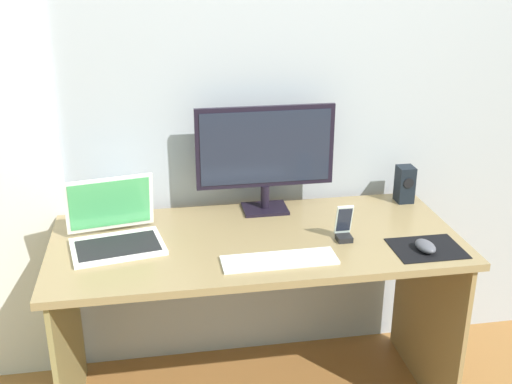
% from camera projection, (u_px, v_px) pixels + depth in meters
% --- Properties ---
extents(wall_back, '(6.00, 0.04, 2.50)m').
position_uv_depth(wall_back, '(240.00, 83.00, 2.52)').
color(wall_back, '#A5ACB6').
rests_on(wall_back, ground_plane).
extents(desk, '(1.51, 0.68, 0.75)m').
position_uv_depth(desk, '(256.00, 274.00, 2.39)').
color(desk, '#91784F').
rests_on(desk, ground_plane).
extents(monitor, '(0.56, 0.14, 0.44)m').
position_uv_depth(monitor, '(265.00, 153.00, 2.49)').
color(monitor, black).
rests_on(monitor, desk).
extents(speaker_right, '(0.07, 0.08, 0.15)m').
position_uv_depth(speaker_right, '(405.00, 184.00, 2.64)').
color(speaker_right, black).
rests_on(speaker_right, desk).
extents(laptop, '(0.36, 0.32, 0.23)m').
position_uv_depth(laptop, '(115.00, 232.00, 2.27)').
color(laptop, white).
rests_on(laptop, desk).
extents(fishbowl, '(0.17, 0.17, 0.17)m').
position_uv_depth(fishbowl, '(116.00, 200.00, 2.46)').
color(fishbowl, silver).
rests_on(fishbowl, desk).
extents(keyboard_external, '(0.40, 0.13, 0.01)m').
position_uv_depth(keyboard_external, '(279.00, 260.00, 2.16)').
color(keyboard_external, silver).
rests_on(keyboard_external, desk).
extents(mousepad, '(0.25, 0.20, 0.00)m').
position_uv_depth(mousepad, '(427.00, 248.00, 2.25)').
color(mousepad, black).
rests_on(mousepad, desk).
extents(mouse, '(0.07, 0.11, 0.04)m').
position_uv_depth(mouse, '(425.00, 246.00, 2.22)').
color(mouse, '#50505A').
rests_on(mouse, mousepad).
extents(phone_in_dock, '(0.06, 0.06, 0.14)m').
position_uv_depth(phone_in_dock, '(344.00, 228.00, 2.30)').
color(phone_in_dock, black).
rests_on(phone_in_dock, desk).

